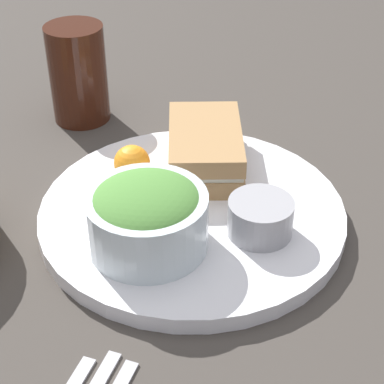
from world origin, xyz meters
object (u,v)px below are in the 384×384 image
plate (192,214)px  dressing_cup (260,217)px  sandwich (205,148)px  drink_glass (78,74)px  salad_bowl (147,215)px

plate → dressing_cup: dressing_cup is taller
sandwich → drink_glass: (0.14, 0.18, 0.02)m
dressing_cup → salad_bowl: bearing=105.4°
dressing_cup → drink_glass: (0.25, 0.25, 0.03)m
dressing_cup → drink_glass: drink_glass is taller
dressing_cup → drink_glass: size_ratio=0.51×
plate → salad_bowl: size_ratio=2.75×
plate → drink_glass: 0.28m
sandwich → dressing_cup: (-0.12, -0.07, -0.01)m
sandwich → salad_bowl: salad_bowl is taller
plate → sandwich: bearing=-5.0°
sandwich → salad_bowl: 0.16m
dressing_cup → sandwich: bearing=29.3°
sandwich → salad_bowl: size_ratio=1.22×
plate → dressing_cup: size_ratio=4.95×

